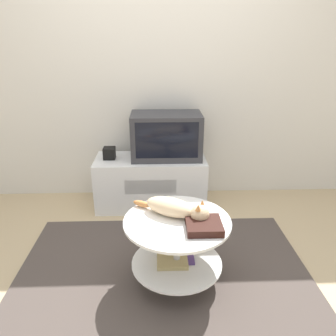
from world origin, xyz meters
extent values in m
plane|color=tan|center=(0.00, 0.00, 0.00)|extent=(12.00, 12.00, 0.00)
cube|color=silver|center=(0.00, 1.46, 1.30)|extent=(8.00, 0.05, 2.60)
cube|color=#4C423D|center=(0.00, 0.00, 0.01)|extent=(2.05, 1.60, 0.02)
cube|color=white|center=(-0.10, 1.14, 0.25)|extent=(1.05, 0.45, 0.49)
cube|color=silver|center=(-0.10, 0.92, 0.29)|extent=(0.47, 0.01, 0.14)
cube|color=#333338|center=(0.05, 1.18, 0.70)|extent=(0.65, 0.38, 0.42)
cube|color=black|center=(0.05, 0.99, 0.71)|extent=(0.56, 0.01, 0.33)
cube|color=black|center=(-0.48, 1.15, 0.54)|extent=(0.11, 0.11, 0.11)
cylinder|color=#B2B2B7|center=(0.09, 0.01, 0.03)|extent=(0.29, 0.29, 0.01)
cylinder|color=#B7B7BC|center=(0.09, 0.01, 0.25)|extent=(0.04, 0.04, 0.45)
cylinder|color=white|center=(0.09, 0.01, 0.17)|extent=(0.60, 0.60, 0.01)
cylinder|color=white|center=(0.09, 0.01, 0.48)|extent=(0.68, 0.68, 0.02)
cube|color=tan|center=(0.06, 0.00, 0.19)|extent=(0.20, 0.18, 0.03)
cube|color=#51387A|center=(0.10, 0.02, 0.18)|extent=(0.20, 0.11, 0.01)
cube|color=black|center=(0.24, -0.10, 0.51)|extent=(0.21, 0.21, 0.05)
ellipsoid|color=beige|center=(0.05, 0.07, 0.55)|extent=(0.37, 0.30, 0.11)
sphere|color=beige|center=(0.23, -0.03, 0.55)|extent=(0.12, 0.12, 0.12)
cone|color=#D18447|center=(0.24, 0.00, 0.61)|extent=(0.04, 0.04, 0.04)
cone|color=#D18447|center=(0.21, -0.06, 0.61)|extent=(0.04, 0.04, 0.04)
ellipsoid|color=#D18447|center=(-0.14, 0.18, 0.52)|extent=(0.14, 0.10, 0.04)
camera|label=1|loc=(-0.03, -1.78, 1.56)|focal=35.00mm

